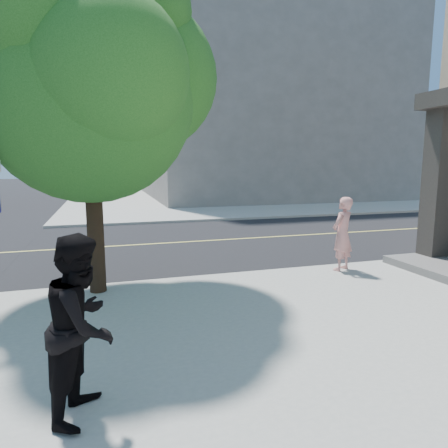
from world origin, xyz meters
name	(u,v)px	position (x,y,z in m)	size (l,w,h in m)	color
ground	(34,295)	(0.00, 0.00, 0.00)	(140.00, 140.00, 0.00)	black
road_ew	(57,250)	(0.00, 4.50, 0.01)	(140.00, 9.00, 0.01)	black
sidewalk_ne	(257,196)	(13.50, 21.50, 0.06)	(29.00, 25.00, 0.12)	#A3A29B
filler_ne	(261,108)	(14.00, 22.00, 7.12)	(18.00, 16.00, 14.00)	slate
man_on_phone	(342,234)	(6.92, -0.53, 1.01)	(0.65, 0.43, 1.78)	#D68983
pedestrian	(82,325)	(1.21, -4.56, 1.06)	(0.91, 0.71, 1.88)	black
street_tree	(94,73)	(1.40, -0.49, 4.36)	(4.95, 4.50, 6.57)	black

